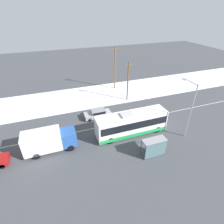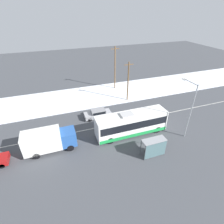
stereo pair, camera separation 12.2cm
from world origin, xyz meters
The scene contains 11 objects.
ground_plane centered at (0.00, 0.00, 0.00)m, with size 120.00×120.00×0.00m, color #424449.
snow_lot centered at (0.00, 11.13, 0.06)m, with size 80.00×10.25×0.12m.
lane_marking_center centered at (0.00, 0.00, 0.00)m, with size 60.00×0.12×0.00m.
city_bus centered at (-1.78, -3.00, 1.75)m, with size 10.50×2.57×3.59m.
box_truck centered at (-13.30, -2.71, 1.70)m, with size 6.57×2.30×3.10m.
sedan_car centered at (-5.22, 2.88, 0.79)m, with size 4.51×1.80×1.44m.
pedestrian_at_stop centered at (-1.31, -7.06, 1.07)m, with size 0.63×0.28×1.74m.
bus_shelter centered at (-1.01, -8.21, 1.68)m, with size 3.00×1.20×2.40m.
streetlamp centered at (5.33, -5.76, 5.11)m, with size 0.36×2.89×8.13m.
utility_pole_roadside centered at (2.04, 7.00, 4.06)m, with size 1.80×0.24×7.75m.
utility_pole_snowlot centered at (1.72, 13.33, 4.85)m, with size 1.80×0.24×9.31m.
Camera 2 is at (-11.37, -21.63, 16.44)m, focal length 28.00 mm.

